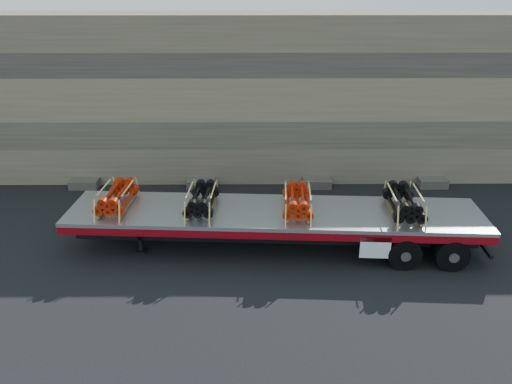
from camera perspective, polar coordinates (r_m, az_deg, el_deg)
ground at (r=17.33m, az=2.20°, el=-5.50°), size 120.00×120.00×0.00m
rock_wall at (r=22.19m, az=1.61°, el=10.78°), size 44.00×3.00×7.00m
trailer at (r=16.61m, az=2.06°, el=-4.22°), size 13.62×3.36×1.35m
bundle_front at (r=17.01m, az=-15.60°, el=-0.63°), size 1.07×1.98×0.68m
bundle_midfront at (r=16.36m, az=-6.20°, el=-0.88°), size 1.05×1.93×0.67m
bundle_midrear at (r=16.18m, az=4.76°, el=-1.09°), size 1.06×1.95×0.67m
bundle_rear at (r=16.65m, az=16.54°, el=-1.22°), size 1.13×2.08×0.72m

